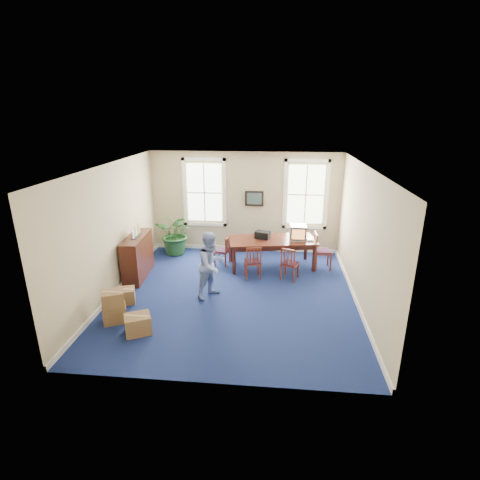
# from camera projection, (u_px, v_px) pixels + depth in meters

# --- Properties ---
(floor) EXTENTS (6.50, 6.50, 0.00)m
(floor) POSITION_uv_depth(u_px,v_px,m) (234.00, 295.00, 9.39)
(floor) COLOR navy
(floor) RESTS_ON ground
(ceiling) EXTENTS (6.50, 6.50, 0.00)m
(ceiling) POSITION_uv_depth(u_px,v_px,m) (233.00, 166.00, 8.34)
(ceiling) COLOR white
(ceiling) RESTS_ON ground
(wall_back) EXTENTS (6.50, 0.00, 6.50)m
(wall_back) POSITION_uv_depth(u_px,v_px,m) (245.00, 203.00, 11.92)
(wall_back) COLOR tan
(wall_back) RESTS_ON ground
(wall_front) EXTENTS (6.50, 0.00, 6.50)m
(wall_front) POSITION_uv_depth(u_px,v_px,m) (209.00, 299.00, 5.81)
(wall_front) COLOR tan
(wall_front) RESTS_ON ground
(wall_left) EXTENTS (0.00, 6.50, 6.50)m
(wall_left) POSITION_uv_depth(u_px,v_px,m) (112.00, 230.00, 9.14)
(wall_left) COLOR tan
(wall_left) RESTS_ON ground
(wall_right) EXTENTS (0.00, 6.50, 6.50)m
(wall_right) POSITION_uv_depth(u_px,v_px,m) (363.00, 238.00, 8.59)
(wall_right) COLOR tan
(wall_right) RESTS_ON ground
(baseboard_back) EXTENTS (6.00, 0.04, 0.12)m
(baseboard_back) POSITION_uv_depth(u_px,v_px,m) (245.00, 248.00, 12.40)
(baseboard_back) COLOR white
(baseboard_back) RESTS_ON ground
(baseboard_left) EXTENTS (0.04, 6.50, 0.12)m
(baseboard_left) POSITION_uv_depth(u_px,v_px,m) (119.00, 287.00, 9.64)
(baseboard_left) COLOR white
(baseboard_left) RESTS_ON ground
(baseboard_right) EXTENTS (0.04, 6.50, 0.12)m
(baseboard_right) POSITION_uv_depth(u_px,v_px,m) (355.00, 298.00, 9.09)
(baseboard_right) COLOR white
(baseboard_right) RESTS_ON ground
(window_left) EXTENTS (1.40, 0.12, 2.20)m
(window_left) POSITION_uv_depth(u_px,v_px,m) (204.00, 193.00, 11.93)
(window_left) COLOR white
(window_left) RESTS_ON ground
(window_right) EXTENTS (1.40, 0.12, 2.20)m
(window_right) POSITION_uv_depth(u_px,v_px,m) (306.00, 195.00, 11.63)
(window_right) COLOR white
(window_right) RESTS_ON ground
(wall_picture) EXTENTS (0.58, 0.06, 0.48)m
(wall_picture) POSITION_uv_depth(u_px,v_px,m) (254.00, 199.00, 11.80)
(wall_picture) COLOR black
(wall_picture) RESTS_ON ground
(conference_table) EXTENTS (2.65, 1.56, 0.85)m
(conference_table) POSITION_uv_depth(u_px,v_px,m) (272.00, 253.00, 10.98)
(conference_table) COLOR #411A10
(conference_table) RESTS_ON ground
(crt_tv) EXTENTS (0.47, 0.51, 0.43)m
(crt_tv) POSITION_uv_depth(u_px,v_px,m) (298.00, 232.00, 10.76)
(crt_tv) COLOR #B7B7BC
(crt_tv) RESTS_ON conference_table
(game_console) EXTENTS (0.20, 0.24, 0.05)m
(game_console) POSITION_uv_depth(u_px,v_px,m) (310.00, 239.00, 10.73)
(game_console) COLOR white
(game_console) RESTS_ON conference_table
(equipment_bag) EXTENTS (0.48, 0.38, 0.21)m
(equipment_bag) POSITION_uv_depth(u_px,v_px,m) (263.00, 235.00, 10.89)
(equipment_bag) COLOR black
(equipment_bag) RESTS_ON conference_table
(chair_near_left) EXTENTS (0.51, 0.51, 0.95)m
(chair_near_left) POSITION_uv_depth(u_px,v_px,m) (253.00, 261.00, 10.21)
(chair_near_left) COLOR maroon
(chair_near_left) RESTS_ON ground
(chair_near_right) EXTENTS (0.54, 0.54, 0.93)m
(chair_near_right) POSITION_uv_depth(u_px,v_px,m) (290.00, 263.00, 10.12)
(chair_near_right) COLOR maroon
(chair_near_right) RESTS_ON ground
(chair_end_left) EXTENTS (0.48, 0.48, 0.88)m
(chair_end_left) POSITION_uv_depth(u_px,v_px,m) (222.00, 251.00, 11.11)
(chair_end_left) COLOR maroon
(chair_end_left) RESTS_ON ground
(chair_end_right) EXTENTS (0.51, 0.51, 1.08)m
(chair_end_right) POSITION_uv_depth(u_px,v_px,m) (323.00, 251.00, 10.81)
(chair_end_right) COLOR maroon
(chair_end_right) RESTS_ON ground
(man) EXTENTS (0.98, 1.02, 1.66)m
(man) POSITION_uv_depth(u_px,v_px,m) (212.00, 265.00, 9.07)
(man) COLOR #778DC6
(man) RESTS_ON ground
(credenza) EXTENTS (0.55, 1.60, 1.23)m
(credenza) POSITION_uv_depth(u_px,v_px,m) (138.00, 255.00, 10.25)
(credenza) COLOR #411A10
(credenza) RESTS_ON ground
(brochure_rack) EXTENTS (0.36, 0.68, 0.30)m
(brochure_rack) POSITION_uv_depth(u_px,v_px,m) (136.00, 229.00, 10.00)
(brochure_rack) COLOR #99999E
(brochure_rack) RESTS_ON credenza
(potted_plant) EXTENTS (1.40, 1.28, 1.35)m
(potted_plant) POSITION_uv_depth(u_px,v_px,m) (176.00, 234.00, 11.87)
(potted_plant) COLOR #1D491F
(potted_plant) RESTS_ON ground
(cardboard_boxes) EXTENTS (1.75, 1.75, 0.75)m
(cardboard_boxes) POSITION_uv_depth(u_px,v_px,m) (124.00, 304.00, 8.15)
(cardboard_boxes) COLOR olive
(cardboard_boxes) RESTS_ON ground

